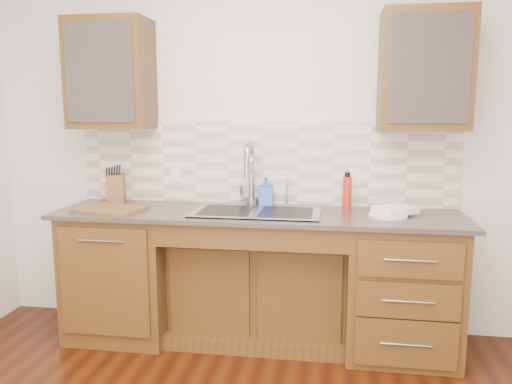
# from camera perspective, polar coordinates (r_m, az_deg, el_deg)

# --- Properties ---
(wall_back) EXTENTS (4.00, 0.10, 2.70)m
(wall_back) POSITION_cam_1_polar(r_m,az_deg,el_deg) (3.62, 0.97, 5.71)
(wall_back) COLOR silver
(wall_back) RESTS_ON ground
(base_cabinet_left) EXTENTS (0.70, 0.62, 0.88)m
(base_cabinet_left) POSITION_cam_1_polar(r_m,az_deg,el_deg) (3.70, -14.77, -8.88)
(base_cabinet_left) COLOR #593014
(base_cabinet_left) RESTS_ON ground
(base_cabinet_center) EXTENTS (1.20, 0.44, 0.70)m
(base_cabinet_center) POSITION_cam_1_polar(r_m,az_deg,el_deg) (3.56, 0.32, -10.84)
(base_cabinet_center) COLOR #593014
(base_cabinet_center) RESTS_ON ground
(base_cabinet_right) EXTENTS (0.70, 0.62, 0.88)m
(base_cabinet_right) POSITION_cam_1_polar(r_m,az_deg,el_deg) (3.44, 16.20, -10.35)
(base_cabinet_right) COLOR #593014
(base_cabinet_right) RESTS_ON ground
(countertop) EXTENTS (2.70, 0.65, 0.03)m
(countertop) POSITION_cam_1_polar(r_m,az_deg,el_deg) (3.31, 0.07, -2.58)
(countertop) COLOR #84705B
(countertop) RESTS_ON base_cabinet_left
(backsplash) EXTENTS (2.70, 0.02, 0.59)m
(backsplash) POSITION_cam_1_polar(r_m,az_deg,el_deg) (3.57, 0.83, 3.33)
(backsplash) COLOR beige
(backsplash) RESTS_ON wall_back
(sink) EXTENTS (0.84, 0.46, 0.19)m
(sink) POSITION_cam_1_polar(r_m,az_deg,el_deg) (3.31, 0.03, -3.82)
(sink) COLOR #9E9EA5
(sink) RESTS_ON countertop
(faucet) EXTENTS (0.04, 0.04, 0.40)m
(faucet) POSITION_cam_1_polar(r_m,az_deg,el_deg) (3.49, -0.54, 1.63)
(faucet) COLOR #999993
(faucet) RESTS_ON countertop
(filter_tap) EXTENTS (0.02, 0.02, 0.24)m
(filter_tap) POSITION_cam_1_polar(r_m,az_deg,el_deg) (3.49, 3.55, 0.26)
(filter_tap) COLOR #999993
(filter_tap) RESTS_ON countertop
(upper_cabinet_left) EXTENTS (0.55, 0.34, 0.75)m
(upper_cabinet_left) POSITION_cam_1_polar(r_m,az_deg,el_deg) (3.70, -16.25, 12.79)
(upper_cabinet_left) COLOR #593014
(upper_cabinet_left) RESTS_ON wall_back
(upper_cabinet_right) EXTENTS (0.55, 0.34, 0.75)m
(upper_cabinet_right) POSITION_cam_1_polar(r_m,az_deg,el_deg) (3.41, 18.68, 13.00)
(upper_cabinet_right) COLOR #593014
(upper_cabinet_right) RESTS_ON wall_back
(outlet_left) EXTENTS (0.08, 0.01, 0.12)m
(outlet_left) POSITION_cam_1_polar(r_m,az_deg,el_deg) (3.71, -9.19, 2.12)
(outlet_left) COLOR white
(outlet_left) RESTS_ON backsplash
(outlet_right) EXTENTS (0.08, 0.01, 0.12)m
(outlet_right) POSITION_cam_1_polar(r_m,az_deg,el_deg) (3.54, 11.29, 1.71)
(outlet_right) COLOR white
(outlet_right) RESTS_ON backsplash
(soap_bottle) EXTENTS (0.10, 0.10, 0.20)m
(soap_bottle) POSITION_cam_1_polar(r_m,az_deg,el_deg) (3.52, 1.15, 0.07)
(soap_bottle) COLOR blue
(soap_bottle) RESTS_ON countertop
(water_bottle) EXTENTS (0.07, 0.07, 0.22)m
(water_bottle) POSITION_cam_1_polar(r_m,az_deg,el_deg) (3.45, 10.36, -0.12)
(water_bottle) COLOR red
(water_bottle) RESTS_ON countertop
(plate) EXTENTS (0.32, 0.32, 0.01)m
(plate) POSITION_cam_1_polar(r_m,az_deg,el_deg) (3.27, 14.84, -2.65)
(plate) COLOR silver
(plate) RESTS_ON countertop
(dish_towel) EXTENTS (0.31, 0.30, 0.04)m
(dish_towel) POSITION_cam_1_polar(r_m,az_deg,el_deg) (3.33, 15.62, -1.97)
(dish_towel) COLOR white
(dish_towel) RESTS_ON plate
(knife_block) EXTENTS (0.17, 0.22, 0.21)m
(knife_block) POSITION_cam_1_polar(r_m,az_deg,el_deg) (3.78, -15.68, 0.41)
(knife_block) COLOR brown
(knife_block) RESTS_ON countertop
(cutting_board) EXTENTS (0.48, 0.38, 0.02)m
(cutting_board) POSITION_cam_1_polar(r_m,az_deg,el_deg) (3.50, -16.32, -1.88)
(cutting_board) COLOR brown
(cutting_board) RESTS_ON countertop
(cup_left_a) EXTENTS (0.14, 0.14, 0.10)m
(cup_left_a) POSITION_cam_1_polar(r_m,az_deg,el_deg) (3.74, -17.56, 11.95)
(cup_left_a) COLOR silver
(cup_left_a) RESTS_ON upper_cabinet_left
(cup_left_b) EXTENTS (0.12, 0.12, 0.09)m
(cup_left_b) POSITION_cam_1_polar(r_m,az_deg,el_deg) (3.67, -15.13, 12.02)
(cup_left_b) COLOR white
(cup_left_b) RESTS_ON upper_cabinet_left
(cup_right_a) EXTENTS (0.14, 0.14, 0.11)m
(cup_right_a) POSITION_cam_1_polar(r_m,az_deg,el_deg) (3.39, 15.95, 12.36)
(cup_right_a) COLOR white
(cup_right_a) RESTS_ON upper_cabinet_right
(cup_right_b) EXTENTS (0.11, 0.11, 0.10)m
(cup_right_b) POSITION_cam_1_polar(r_m,az_deg,el_deg) (3.42, 19.47, 12.13)
(cup_right_b) COLOR white
(cup_right_b) RESTS_ON upper_cabinet_right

